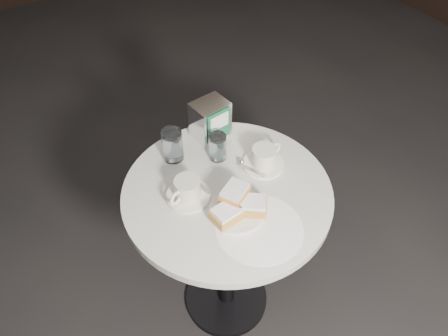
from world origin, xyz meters
TOP-DOWN VIEW (x-y plane):
  - ground at (0.00, 0.00)m, footprint 7.00×7.00m
  - cafe_table at (0.00, 0.00)m, footprint 0.70×0.70m
  - sugar_spill at (-0.00, -0.19)m, footprint 0.35×0.35m
  - beignet_plate at (-0.03, -0.10)m, footprint 0.21×0.21m
  - coffee_cup_left at (-0.13, 0.04)m, footprint 0.19×0.19m
  - coffee_cup_right at (0.17, 0.03)m, footprint 0.17×0.17m
  - water_glass_left at (-0.08, 0.23)m, footprint 0.09×0.09m
  - water_glass_right at (0.05, 0.15)m, footprint 0.07×0.07m
  - napkin_dispenser at (0.09, 0.27)m, footprint 0.14×0.12m

SIDE VIEW (x-z plane):
  - ground at x=0.00m, z-range 0.00..0.00m
  - cafe_table at x=0.00m, z-range 0.17..0.92m
  - sugar_spill at x=0.00m, z-range 0.74..0.75m
  - beignet_plate at x=-0.03m, z-range 0.73..0.82m
  - coffee_cup_right at x=0.17m, z-range 0.74..0.82m
  - coffee_cup_left at x=-0.13m, z-range 0.74..0.82m
  - water_glass_right at x=0.05m, z-range 0.74..0.84m
  - water_glass_left at x=-0.08m, z-range 0.74..0.86m
  - napkin_dispenser at x=0.09m, z-range 0.75..0.89m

